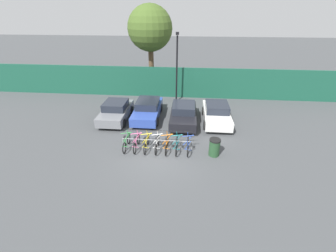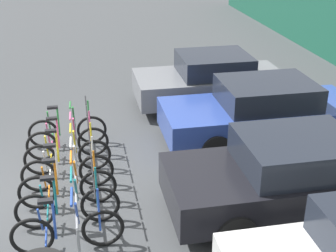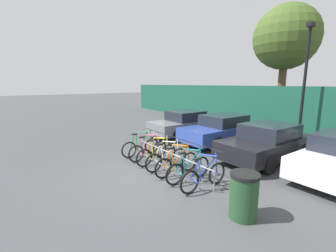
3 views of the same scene
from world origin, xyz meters
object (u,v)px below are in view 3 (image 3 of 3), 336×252
object	(u,v)px
bicycle_green	(141,147)
lamp_post	(305,77)
car_black	(267,142)
bicycle_blue	(204,176)
bicycle_orange	(177,163)
car_grey	(184,124)
trash_bin	(244,195)
bike_rack	(170,155)
bicycle_yellow	(157,154)
bicycle_teal	(189,169)
bicycle_pink	(148,150)
bicycle_white	(167,159)
car_blue	(222,129)
tree_behind_hoarding	(286,38)

from	to	relation	value
bicycle_green	lamp_post	distance (m)	8.84
car_black	lamp_post	world-z (taller)	lamp_post
bicycle_blue	car_black	xyz separation A→B (m)	(-0.37, 3.72, 0.31)
bicycle_orange	car_grey	bearing A→B (deg)	135.85
trash_bin	bicycle_green	bearing A→B (deg)	176.95
bicycle_green	car_black	xyz separation A→B (m)	(3.27, 3.72, 0.31)
car_grey	lamp_post	bearing A→B (deg)	44.91
bike_rack	car_black	bearing A→B (deg)	67.94
bike_rack	bicycle_yellow	bearing A→B (deg)	-166.43
bike_rack	lamp_post	distance (m)	8.32
bicycle_green	bicycle_teal	world-z (taller)	same
bicycle_pink	bicycle_white	world-z (taller)	same
bicycle_yellow	bicycle_white	distance (m)	0.63
bicycle_orange	bicycle_teal	bearing A→B (deg)	-2.01
bicycle_orange	trash_bin	distance (m)	2.74
car_grey	bicycle_green	bearing A→B (deg)	-65.17
bicycle_yellow	lamp_post	bearing A→B (deg)	79.93
bicycle_yellow	car_blue	world-z (taller)	car_blue
bicycle_orange	bicycle_white	bearing A→B (deg)	177.99
bicycle_pink	bicycle_orange	world-z (taller)	same
bicycle_orange	car_black	size ratio (longest dim) A/B	0.41
bicycle_orange	trash_bin	world-z (taller)	bicycle_orange
bicycle_green	bicycle_yellow	bearing A→B (deg)	-0.96
bicycle_green	bicycle_pink	size ratio (longest dim) A/B	1.00
bicycle_yellow	car_black	bearing A→B (deg)	60.26
bicycle_pink	car_grey	world-z (taller)	car_grey
bicycle_pink	bicycle_teal	size ratio (longest dim) A/B	1.00
car_blue	tree_behind_hoarding	distance (m)	8.28
bicycle_orange	bicycle_blue	xyz separation A→B (m)	(1.23, 0.00, 0.00)
car_black	car_blue	bearing A→B (deg)	168.55
bicycle_green	bicycle_pink	bearing A→B (deg)	-0.96
bicycle_white	lamp_post	distance (m)	8.50
bike_rack	lamp_post	world-z (taller)	lamp_post
bicycle_green	bicycle_pink	world-z (taller)	same
car_grey	bike_rack	bearing A→B (deg)	-45.35
bicycle_white	trash_bin	xyz separation A→B (m)	(3.30, -0.27, 0.14)
bicycle_teal	tree_behind_hoarding	bearing A→B (deg)	108.70
trash_bin	bicycle_pink	bearing A→B (deg)	176.54
bicycle_white	car_blue	world-z (taller)	car_blue
bicycle_white	trash_bin	size ratio (longest dim) A/B	1.66
trash_bin	car_grey	bearing A→B (deg)	149.65
bicycle_teal	car_black	world-z (taller)	car_black
bicycle_pink	bicycle_blue	distance (m)	3.03
car_blue	car_black	bearing A→B (deg)	-11.45
bicycle_orange	lamp_post	size ratio (longest dim) A/B	0.30
bicycle_pink	car_blue	size ratio (longest dim) A/B	0.39
tree_behind_hoarding	car_black	bearing A→B (deg)	-64.36
car_blue	bicycle_pink	bearing A→B (deg)	-89.45
bicycle_yellow	car_blue	xyz separation A→B (m)	(-0.64, 4.27, 0.31)
bicycle_teal	car_black	size ratio (longest dim) A/B	0.41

